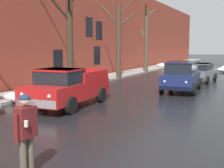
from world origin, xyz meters
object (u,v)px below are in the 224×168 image
(bare_tree_mid_block, at_px, (118,38))
(sedan_grey_parked_kerbside_mid, at_px, (200,72))
(bare_tree_far_down_block, at_px, (146,39))
(suv_darkblue_parked_kerbside_close, at_px, (182,75))
(bare_tree_second_along_sidewalk, at_px, (70,27))
(fire_hydrant, at_px, (48,91))
(pickup_truck_red_approaching_near_lane, at_px, (67,87))
(pedestrian_with_coffee, at_px, (26,129))

(bare_tree_mid_block, height_order, sedan_grey_parked_kerbside_mid, bare_tree_mid_block)
(bare_tree_far_down_block, height_order, suv_darkblue_parked_kerbside_close, bare_tree_far_down_block)
(bare_tree_second_along_sidewalk, distance_m, bare_tree_mid_block, 7.24)
(sedan_grey_parked_kerbside_mid, distance_m, fire_hydrant, 12.60)
(bare_tree_second_along_sidewalk, bearing_deg, fire_hydrant, -79.22)
(pickup_truck_red_approaching_near_lane, bearing_deg, fire_hydrant, 146.18)
(pickup_truck_red_approaching_near_lane, xyz_separation_m, pedestrian_with_coffee, (3.53, -6.63, 0.16))
(bare_tree_far_down_block, height_order, pickup_truck_red_approaching_near_lane, bare_tree_far_down_block)
(pedestrian_with_coffee, bearing_deg, pickup_truck_red_approaching_near_lane, 118.05)
(suv_darkblue_parked_kerbside_close, xyz_separation_m, sedan_grey_parked_kerbside_mid, (0.09, 5.62, -0.23))
(bare_tree_mid_block, height_order, fire_hydrant, bare_tree_mid_block)
(bare_tree_second_along_sidewalk, relative_size, sedan_grey_parked_kerbside_mid, 1.69)
(pedestrian_with_coffee, relative_size, fire_hydrant, 2.48)
(suv_darkblue_parked_kerbside_close, height_order, fire_hydrant, suv_darkblue_parked_kerbside_close)
(sedan_grey_parked_kerbside_mid, bearing_deg, pickup_truck_red_approaching_near_lane, -106.25)
(bare_tree_mid_block, distance_m, fire_hydrant, 10.63)
(bare_tree_second_along_sidewalk, height_order, sedan_grey_parked_kerbside_mid, bare_tree_second_along_sidewalk)
(bare_tree_far_down_block, relative_size, pedestrian_with_coffee, 3.94)
(bare_tree_second_along_sidewalk, relative_size, pickup_truck_red_approaching_near_lane, 1.46)
(suv_darkblue_parked_kerbside_close, bearing_deg, pedestrian_with_coffee, -90.23)
(pickup_truck_red_approaching_near_lane, relative_size, suv_darkblue_parked_kerbside_close, 1.06)
(suv_darkblue_parked_kerbside_close, xyz_separation_m, fire_hydrant, (-5.77, -5.53, -0.63))
(bare_tree_second_along_sidewalk, distance_m, pickup_truck_red_approaching_near_lane, 6.01)
(sedan_grey_parked_kerbside_mid, height_order, pedestrian_with_coffee, pedestrian_with_coffee)
(pickup_truck_red_approaching_near_lane, relative_size, fire_hydrant, 7.05)
(bare_tree_far_down_block, bearing_deg, bare_tree_mid_block, -90.11)
(bare_tree_second_along_sidewalk, bearing_deg, sedan_grey_parked_kerbside_mid, 51.93)
(bare_tree_mid_block, distance_m, pickup_truck_red_approaching_near_lane, 12.23)
(bare_tree_second_along_sidewalk, distance_m, suv_darkblue_parked_kerbside_close, 7.43)
(bare_tree_second_along_sidewalk, relative_size, bare_tree_mid_block, 1.05)
(bare_tree_second_along_sidewalk, height_order, bare_tree_far_down_block, bare_tree_second_along_sidewalk)
(fire_hydrant, bearing_deg, bare_tree_far_down_block, 92.03)
(bare_tree_second_along_sidewalk, distance_m, fire_hydrant, 4.64)
(bare_tree_mid_block, bearing_deg, fire_hydrant, -86.55)
(bare_tree_far_down_block, xyz_separation_m, sedan_grey_parked_kerbside_mid, (6.46, -5.80, -2.67))
(bare_tree_far_down_block, bearing_deg, pedestrian_with_coffee, -75.84)
(pickup_truck_red_approaching_near_lane, distance_m, suv_darkblue_parked_kerbside_close, 7.86)
(fire_hydrant, bearing_deg, bare_tree_second_along_sidewalk, 100.78)
(bare_tree_mid_block, height_order, pickup_truck_red_approaching_near_lane, bare_tree_mid_block)
(bare_tree_second_along_sidewalk, xyz_separation_m, pickup_truck_red_approaching_near_lane, (2.75, -4.41, -3.02))
(suv_darkblue_parked_kerbside_close, distance_m, pedestrian_with_coffee, 13.63)
(bare_tree_mid_block, bearing_deg, bare_tree_far_down_block, 89.89)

